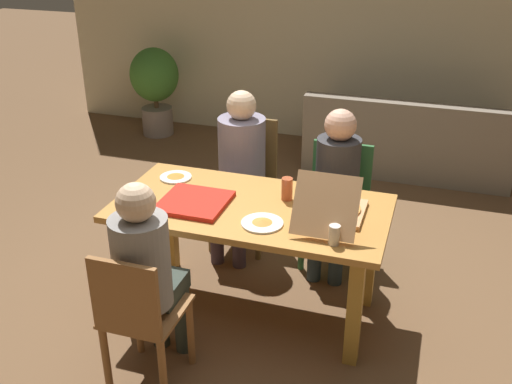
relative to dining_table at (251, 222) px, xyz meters
The scene contains 17 objects.
ground_plane 0.66m from the dining_table, ahead, with size 20.00×20.00×0.00m, color brown.
back_wall 3.42m from the dining_table, 90.00° to the left, with size 6.62×0.12×2.69m, color beige.
dining_table is the anchor object (origin of this frame).
chair_0 0.94m from the dining_table, 64.71° to the left, with size 0.46×0.42×0.88m.
person_0 0.80m from the dining_table, 60.58° to the left, with size 0.31×0.49×1.19m.
chair_1 0.94m from the dining_table, 111.37° to the right, with size 0.39×0.42×0.89m.
person_1 0.80m from the dining_table, 114.87° to the right, with size 0.30×0.48×1.22m.
chair_2 0.97m from the dining_table, 110.45° to the left, with size 0.44×0.46×0.97m.
person_2 0.82m from the dining_table, 114.22° to the left, with size 0.35×0.56×1.24m.
pizza_box_0 0.53m from the dining_table, ahead, with size 0.36×0.55×0.34m.
pizza_box_1 0.37m from the dining_table, 164.56° to the right, with size 0.40×0.40×0.03m.
plate_0 0.66m from the dining_table, 159.54° to the left, with size 0.21×0.21×0.03m.
plate_1 0.28m from the dining_table, 56.45° to the right, with size 0.24×0.24×0.03m.
drinking_glass_0 0.30m from the dining_table, 38.01° to the left, with size 0.07×0.07×0.14m, color #B35231.
drinking_glass_1 0.67m from the dining_table, 27.55° to the right, with size 0.06×0.06×0.11m, color silver.
couch 2.78m from the dining_table, 74.18° to the left, with size 1.98×0.77×0.78m.
potted_plant 3.53m from the dining_table, 126.20° to the left, with size 0.55×0.55×1.00m.
Camera 1 is at (1.02, -3.08, 2.44)m, focal length 41.93 mm.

